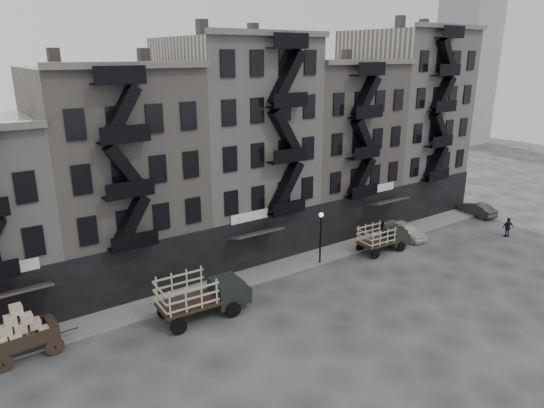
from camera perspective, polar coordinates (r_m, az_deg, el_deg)
ground at (r=35.00m, az=4.63°, el=-9.68°), size 140.00×140.00×0.00m
sidewalk at (r=37.63m, az=0.97°, el=-7.48°), size 55.00×2.50×0.15m
building_midwest at (r=36.16m, az=-17.81°, el=3.12°), size 10.00×11.35×16.20m
building_center at (r=39.92m, az=-4.12°, el=6.65°), size 10.00×11.35×18.20m
building_mideast at (r=45.96m, az=6.72°, el=6.72°), size 10.00×11.35×16.20m
building_east at (r=52.83m, az=15.04°, el=9.27°), size 10.00×11.35×19.20m
lamp_post at (r=37.49m, az=5.75°, el=-3.18°), size 0.36×0.36×4.28m
wagon at (r=30.07m, az=-27.50°, el=-12.86°), size 3.65×2.09×3.01m
stake_truck_west at (r=30.84m, az=-8.28°, el=-10.26°), size 5.92×2.64×2.92m
stake_truck_east at (r=41.35m, az=12.94°, el=-3.69°), size 4.79×2.17×2.36m
car_east at (r=45.01m, az=15.41°, el=-2.99°), size 1.88×4.31×1.44m
car_far at (r=53.60m, az=22.97°, el=-0.57°), size 1.96×4.20×1.33m
pedestrian_mid at (r=32.76m, az=-4.09°, el=-10.01°), size 1.03×0.97×1.68m
policeman at (r=48.47m, az=26.00°, el=-2.48°), size 1.15×0.83×1.81m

